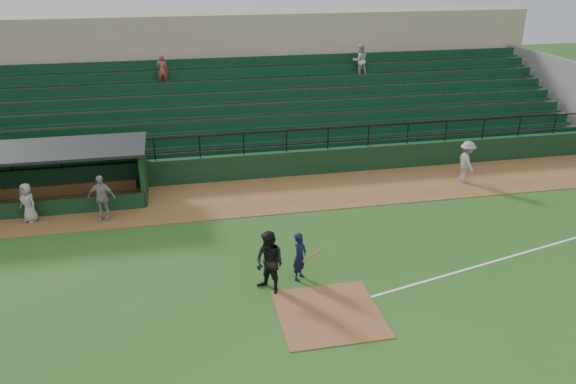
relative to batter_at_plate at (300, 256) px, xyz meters
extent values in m
plane|color=#254F19|center=(0.42, -1.09, -0.83)|extent=(90.00, 90.00, 0.00)
cube|color=brown|center=(0.42, 6.91, -0.81)|extent=(40.00, 4.00, 0.03)
cube|color=brown|center=(0.42, -2.09, -0.81)|extent=(3.00, 3.00, 0.03)
cube|color=white|center=(8.42, 0.11, -0.82)|extent=(17.49, 4.44, 0.01)
cube|color=black|center=(0.42, 9.11, -0.23)|extent=(36.00, 0.35, 1.20)
cylinder|color=black|center=(0.42, 9.11, 1.37)|extent=(36.00, 0.06, 0.06)
cube|color=slate|center=(0.42, 14.01, 0.97)|extent=(36.00, 9.00, 3.60)
cube|color=#0D311B|center=(0.42, 13.51, 1.42)|extent=(34.56, 8.00, 4.05)
cube|color=slate|center=(18.42, 14.06, 1.27)|extent=(0.35, 9.50, 4.20)
cube|color=tan|center=(0.42, 20.51, 2.37)|extent=(38.00, 3.00, 6.40)
cube|color=slate|center=(0.42, 18.51, 2.87)|extent=(36.00, 2.00, 0.20)
imported|color=#BCBCBC|center=(7.11, 15.81, 3.25)|extent=(0.90, 0.70, 1.85)
imported|color=brown|center=(-4.04, 15.81, 3.13)|extent=(0.59, 0.39, 1.62)
cube|color=black|center=(-9.33, 9.31, 0.32)|extent=(8.50, 0.20, 2.30)
cube|color=black|center=(-5.08, 8.01, 0.32)|extent=(0.20, 2.60, 2.30)
cube|color=black|center=(-9.33, 8.01, 1.53)|extent=(8.90, 3.20, 0.12)
cube|color=olive|center=(-9.33, 8.91, -0.58)|extent=(7.65, 0.40, 0.50)
cube|color=black|center=(-9.33, 6.66, -0.48)|extent=(8.50, 0.12, 0.70)
imported|color=black|center=(0.00, 0.00, 0.00)|extent=(0.68, 0.72, 1.65)
cylinder|color=olive|center=(0.40, -0.20, 0.12)|extent=(0.79, 0.34, 0.35)
imported|color=black|center=(-1.08, -0.54, 0.19)|extent=(1.23, 1.26, 2.05)
imported|color=gray|center=(9.31, 6.62, 0.17)|extent=(0.77, 1.28, 1.94)
imported|color=gray|center=(-6.64, 5.85, 0.13)|extent=(1.17, 0.71, 1.86)
imported|color=#99948F|center=(-9.45, 6.25, 0.00)|extent=(0.92, 0.89, 1.59)
camera|label=1|loc=(-3.58, -15.47, 9.00)|focal=35.29mm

